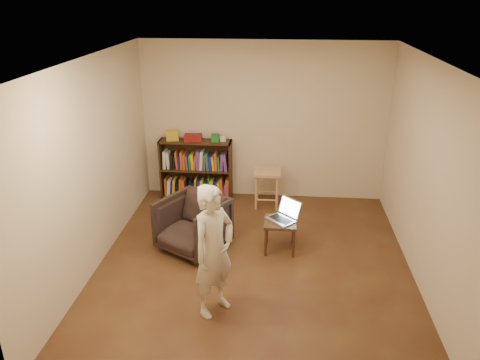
# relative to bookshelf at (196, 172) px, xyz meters

# --- Properties ---
(floor) EXTENTS (4.50, 4.50, 0.00)m
(floor) POSITION_rel_bookshelf_xyz_m (1.11, -2.09, -0.44)
(floor) COLOR #3F1E14
(floor) RESTS_ON ground
(ceiling) EXTENTS (4.50, 4.50, 0.00)m
(ceiling) POSITION_rel_bookshelf_xyz_m (1.11, -2.09, 2.16)
(ceiling) COLOR white
(ceiling) RESTS_ON wall_back
(wall_back) EXTENTS (4.00, 0.00, 4.00)m
(wall_back) POSITION_rel_bookshelf_xyz_m (1.11, 0.16, 0.86)
(wall_back) COLOR beige
(wall_back) RESTS_ON floor
(wall_left) EXTENTS (0.00, 4.50, 4.50)m
(wall_left) POSITION_rel_bookshelf_xyz_m (-0.89, -2.09, 0.86)
(wall_left) COLOR beige
(wall_left) RESTS_ON floor
(wall_right) EXTENTS (0.00, 4.50, 4.50)m
(wall_right) POSITION_rel_bookshelf_xyz_m (3.11, -2.09, 0.86)
(wall_right) COLOR beige
(wall_right) RESTS_ON floor
(bookshelf) EXTENTS (1.20, 0.30, 1.00)m
(bookshelf) POSITION_rel_bookshelf_xyz_m (0.00, 0.00, 0.00)
(bookshelf) COLOR black
(bookshelf) RESTS_ON floor
(box_yellow) EXTENTS (0.22, 0.18, 0.16)m
(box_yellow) POSITION_rel_bookshelf_xyz_m (-0.37, -0.01, 0.64)
(box_yellow) COLOR gold
(box_yellow) RESTS_ON bookshelf
(red_cloth) EXTENTS (0.31, 0.24, 0.10)m
(red_cloth) POSITION_rel_bookshelf_xyz_m (-0.03, 0.00, 0.61)
(red_cloth) COLOR maroon
(red_cloth) RESTS_ON bookshelf
(box_green) EXTENTS (0.13, 0.13, 0.12)m
(box_green) POSITION_rel_bookshelf_xyz_m (0.34, -0.02, 0.62)
(box_green) COLOR #1B6526
(box_green) RESTS_ON bookshelf
(box_white) EXTENTS (0.09, 0.09, 0.07)m
(box_white) POSITION_rel_bookshelf_xyz_m (0.46, 0.02, 0.60)
(box_white) COLOR beige
(box_white) RESTS_ON bookshelf
(stool) EXTENTS (0.43, 0.43, 0.62)m
(stool) POSITION_rel_bookshelf_xyz_m (1.21, -0.26, 0.06)
(stool) COLOR #A87952
(stool) RESTS_ON floor
(armchair) EXTENTS (1.09, 1.10, 0.74)m
(armchair) POSITION_rel_bookshelf_xyz_m (0.26, -1.74, -0.07)
(armchair) COLOR black
(armchair) RESTS_ON floor
(side_table) EXTENTS (0.43, 0.43, 0.43)m
(side_table) POSITION_rel_bookshelf_xyz_m (1.44, -1.66, -0.08)
(side_table) COLOR #302010
(side_table) RESTS_ON floor
(laptop) EXTENTS (0.50, 0.50, 0.27)m
(laptop) POSITION_rel_bookshelf_xyz_m (1.49, -1.59, 0.06)
(laptop) COLOR silver
(laptop) RESTS_ON side_table
(person) EXTENTS (0.62, 0.65, 1.50)m
(person) POSITION_rel_bookshelf_xyz_m (0.75, -3.02, 0.31)
(person) COLOR beige
(person) RESTS_ON floor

